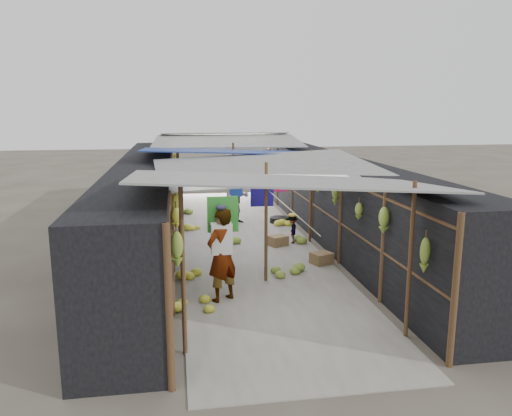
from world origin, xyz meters
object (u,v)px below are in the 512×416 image
crate_near (278,241)px  shopper_blue (236,197)px  vendor_elderly (222,255)px  vendor_seated (292,230)px  black_basin (279,220)px

crate_near → shopper_blue: size_ratio=0.28×
crate_near → shopper_blue: shopper_blue is taller
vendor_elderly → vendor_seated: bearing=-154.8°
crate_near → vendor_elderly: size_ratio=0.26×
vendor_elderly → shopper_blue: (1.08, 6.64, -0.07)m
vendor_elderly → shopper_blue: vendor_elderly is taller
shopper_blue → vendor_seated: 3.06m
shopper_blue → crate_near: bearing=-77.3°
vendor_seated → vendor_elderly: bearing=-18.1°
vendor_seated → black_basin: bearing=-171.1°
black_basin → shopper_blue: (-1.40, 0.22, 0.77)m
crate_near → vendor_seated: vendor_seated is taller
vendor_seated → crate_near: bearing=-56.2°
crate_near → vendor_seated: 0.54m
crate_near → vendor_seated: size_ratio=0.59×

